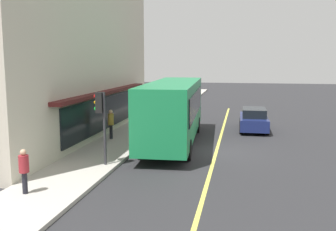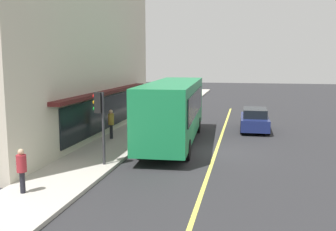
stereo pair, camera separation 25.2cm
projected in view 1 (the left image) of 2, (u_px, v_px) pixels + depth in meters
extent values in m
plane|color=#28282B|center=(216.00, 152.00, 19.74)|extent=(120.00, 120.00, 0.00)
cube|color=#B2ADA3|center=(114.00, 146.00, 20.78)|extent=(80.00, 2.92, 0.15)
cube|color=#D8D14C|center=(216.00, 152.00, 19.74)|extent=(36.00, 0.16, 0.01)
cube|color=beige|center=(39.00, 57.00, 23.61)|extent=(19.53, 8.38, 9.78)
cube|color=#4C1919|center=(108.00, 92.00, 23.08)|extent=(13.67, 0.70, 0.20)
cube|color=black|center=(105.00, 113.00, 23.31)|extent=(11.72, 0.08, 2.00)
cube|color=#197F47|center=(174.00, 109.00, 21.44)|extent=(11.12, 3.09, 3.00)
cube|color=black|center=(183.00, 94.00, 26.72)|extent=(0.23, 2.10, 1.80)
cube|color=black|center=(150.00, 103.00, 21.26)|extent=(8.79, 0.53, 1.32)
cube|color=black|center=(196.00, 103.00, 20.92)|extent=(8.79, 0.53, 1.32)
cube|color=#0CF259|center=(183.00, 81.00, 26.66)|extent=(0.18, 1.90, 0.36)
cube|color=#2D2D33|center=(183.00, 116.00, 27.06)|extent=(0.29, 2.41, 0.40)
cylinder|color=black|center=(163.00, 124.00, 25.26)|extent=(1.01, 0.35, 1.00)
cylinder|color=black|center=(197.00, 125.00, 24.95)|extent=(1.01, 0.35, 1.00)
cylinder|color=black|center=(141.00, 148.00, 18.36)|extent=(1.01, 0.35, 1.00)
cylinder|color=black|center=(188.00, 150.00, 18.05)|extent=(1.01, 0.35, 1.00)
cylinder|color=#2D2D33|center=(105.00, 129.00, 16.57)|extent=(0.12, 0.12, 3.20)
cube|color=black|center=(100.00, 102.00, 16.44)|extent=(0.30, 0.30, 0.90)
sphere|color=red|center=(96.00, 96.00, 16.43)|extent=(0.18, 0.18, 0.18)
sphere|color=orange|center=(96.00, 102.00, 16.47)|extent=(0.18, 0.18, 0.18)
sphere|color=green|center=(96.00, 109.00, 16.51)|extent=(0.18, 0.18, 0.18)
cube|color=navy|center=(254.00, 122.00, 25.62)|extent=(4.32, 1.84, 0.75)
cube|color=black|center=(254.00, 112.00, 25.38)|extent=(2.42, 1.53, 0.55)
cylinder|color=black|center=(241.00, 122.00, 27.19)|extent=(0.64, 0.23, 0.64)
cylinder|color=black|center=(265.00, 123.00, 26.90)|extent=(0.64, 0.23, 0.64)
cylinder|color=black|center=(241.00, 129.00, 24.43)|extent=(0.64, 0.23, 0.64)
cylinder|color=black|center=(268.00, 130.00, 24.14)|extent=(0.64, 0.23, 0.64)
cylinder|color=black|center=(147.00, 111.00, 31.14)|extent=(0.18, 0.18, 0.81)
cylinder|color=#33388C|center=(147.00, 102.00, 31.03)|extent=(0.34, 0.34, 0.64)
sphere|color=tan|center=(147.00, 97.00, 30.97)|extent=(0.23, 0.23, 0.23)
cylinder|color=black|center=(111.00, 132.00, 22.22)|extent=(0.18, 0.18, 0.83)
cylinder|color=#B28C33|center=(111.00, 119.00, 22.11)|extent=(0.34, 0.34, 0.65)
sphere|color=tan|center=(111.00, 112.00, 22.05)|extent=(0.23, 0.23, 0.23)
cylinder|color=black|center=(25.00, 183.00, 13.11)|extent=(0.18, 0.18, 0.76)
cylinder|color=maroon|center=(24.00, 164.00, 13.01)|extent=(0.34, 0.34, 0.60)
sphere|color=tan|center=(23.00, 152.00, 12.95)|extent=(0.21, 0.21, 0.21)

